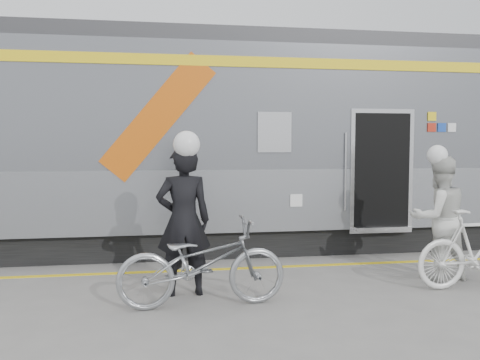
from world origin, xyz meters
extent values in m
plane|color=slate|center=(0.00, 0.00, 0.00)|extent=(90.00, 90.00, 0.00)
cube|color=black|center=(0.82, 4.20, 0.25)|extent=(24.00, 2.70, 0.50)
cube|color=#9EA0A5|center=(0.82, 4.20, 1.05)|extent=(24.00, 3.00, 1.10)
cube|color=slate|center=(0.82, 4.20, 2.70)|extent=(24.00, 3.00, 2.20)
cube|color=#38383A|center=(0.82, 4.20, 3.95)|extent=(24.00, 2.64, 0.30)
cube|color=yellow|center=(0.82, 2.69, 3.45)|extent=(24.00, 0.02, 0.18)
cube|color=#CA550B|center=(-0.98, 2.69, 2.50)|extent=(1.96, 0.01, 2.19)
cube|color=black|center=(1.02, 2.69, 2.25)|extent=(0.55, 0.02, 0.65)
cube|color=black|center=(3.02, 2.90, 1.55)|extent=(1.05, 0.45, 2.10)
cube|color=silver|center=(3.02, 2.69, 1.55)|extent=(1.20, 0.02, 2.25)
cylinder|color=silver|center=(2.32, 2.67, 1.55)|extent=(0.04, 0.04, 1.40)
cube|color=silver|center=(3.02, 2.65, 0.52)|extent=(1.05, 0.25, 0.06)
cube|color=yellow|center=(3.97, 2.69, 2.55)|extent=(0.16, 0.01, 0.16)
cube|color=#AF2514|center=(3.97, 2.69, 2.35)|extent=(0.16, 0.01, 0.16)
cube|color=#1940A3|center=(4.17, 2.69, 2.35)|extent=(0.16, 0.01, 0.16)
cube|color=silver|center=(4.37, 2.69, 2.35)|extent=(0.16, 0.01, 0.16)
cube|color=silver|center=(1.42, 2.69, 1.05)|extent=(0.22, 0.01, 0.22)
cube|color=yellow|center=(0.00, 2.15, 0.00)|extent=(24.00, 0.12, 0.01)
imported|color=black|center=(-0.65, 0.85, 1.01)|extent=(0.76, 0.52, 2.02)
imported|color=#94979B|center=(-0.45, 0.30, 0.56)|extent=(2.15, 0.84, 1.11)
imported|color=silver|center=(3.19, 1.05, 0.93)|extent=(0.92, 0.72, 1.86)
imported|color=white|center=(3.49, 0.50, 0.56)|extent=(1.89, 0.57, 1.13)
sphere|color=white|center=(-0.65, 0.85, 2.20)|extent=(0.35, 0.35, 0.35)
sphere|color=white|center=(3.19, 1.05, 2.01)|extent=(0.30, 0.30, 0.30)
camera|label=1|loc=(-0.99, -5.96, 2.04)|focal=38.00mm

